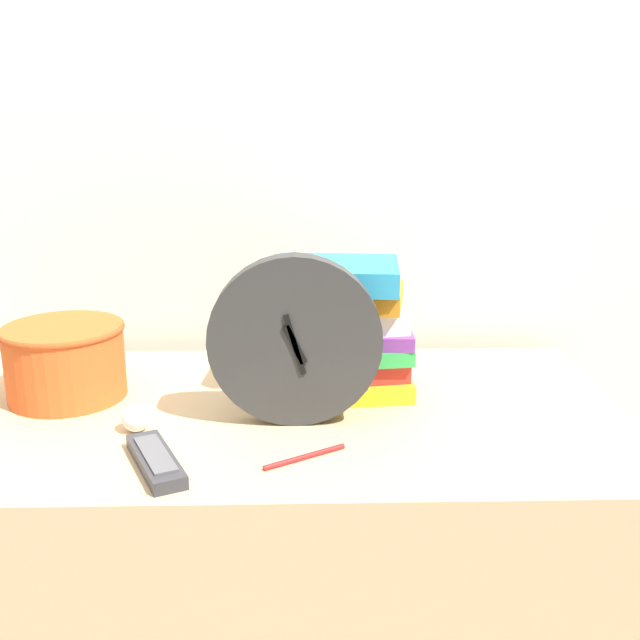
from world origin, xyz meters
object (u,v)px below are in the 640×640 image
object	(u,v)px
tv_remote	(156,460)
crumpled_paper_ball	(136,418)
desk_clock	(295,341)
book_stack	(344,327)
pen	(305,457)
basket	(65,359)

from	to	relation	value
tv_remote	crumpled_paper_ball	distance (m)	0.14
desk_clock	book_stack	xyz separation A→B (m)	(0.09, 0.14, -0.02)
desk_clock	pen	bearing A→B (deg)	-83.96
basket	book_stack	bearing A→B (deg)	2.11
desk_clock	tv_remote	distance (m)	0.28
desk_clock	basket	world-z (taller)	desk_clock
crumpled_paper_ball	book_stack	bearing A→B (deg)	26.39
crumpled_paper_ball	pen	bearing A→B (deg)	-21.55
tv_remote	pen	distance (m)	0.21
book_stack	tv_remote	distance (m)	0.42
desk_clock	pen	size ratio (longest dim) A/B	2.30
book_stack	pen	distance (m)	0.31
desk_clock	book_stack	world-z (taller)	desk_clock
tv_remote	pen	world-z (taller)	tv_remote
tv_remote	pen	bearing A→B (deg)	5.28
pen	basket	bearing A→B (deg)	148.61
crumpled_paper_ball	pen	world-z (taller)	crumpled_paper_ball
desk_clock	crumpled_paper_ball	world-z (taller)	desk_clock
crumpled_paper_ball	basket	bearing A→B (deg)	135.29
tv_remote	desk_clock	bearing A→B (deg)	37.76
desk_clock	crumpled_paper_ball	xyz separation A→B (m)	(-0.25, -0.03, -0.12)
tv_remote	crumpled_paper_ball	world-z (taller)	crumpled_paper_ball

